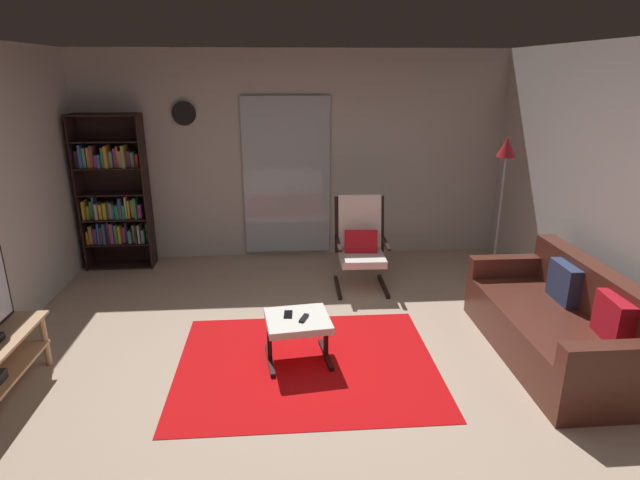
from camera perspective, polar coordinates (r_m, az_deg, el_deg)
ground_plane at (r=4.31m, az=-1.39°, el=-14.58°), size 7.02×7.02×0.00m
wall_back at (r=6.60m, az=-2.82°, el=9.25°), size 5.60×0.06×2.60m
glass_door_panel at (r=6.58m, az=-3.72°, el=6.98°), size 1.10×0.01×2.00m
area_rug at (r=4.42m, az=-1.43°, el=-13.59°), size 2.15×1.71×0.01m
bookshelf_near_tv at (r=6.71m, az=-21.96°, el=4.56°), size 0.80×0.30×1.87m
leather_sofa at (r=4.84m, az=25.16°, el=-8.55°), size 0.85×1.84×0.80m
lounge_armchair at (r=5.74m, az=4.55°, el=-0.06°), size 0.57×0.66×1.02m
ottoman at (r=4.32m, az=-2.49°, el=-9.44°), size 0.57×0.54×0.40m
tv_remote at (r=4.26m, az=-1.81°, el=-8.68°), size 0.09×0.15×0.02m
cell_phone at (r=4.34m, az=-3.57°, el=-8.25°), size 0.08×0.14×0.01m
floor_lamp_by_shelf at (r=6.18m, az=19.88°, el=8.08°), size 0.22×0.22×1.64m
wall_clock at (r=6.56m, az=-14.89°, el=13.46°), size 0.29×0.03×0.29m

